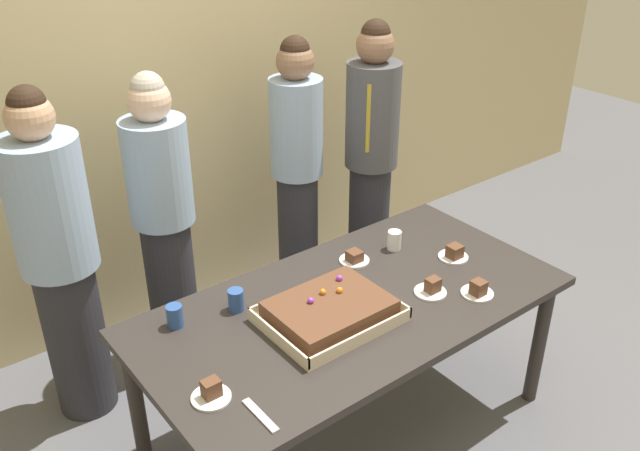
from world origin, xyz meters
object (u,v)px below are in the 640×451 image
at_px(plated_slice_near_right, 211,393).
at_px(drink_cup_far_end, 394,240).
at_px(plated_slice_far_right, 478,290).
at_px(person_green_shirt_behind, 60,259).
at_px(drink_cup_middle, 236,300).
at_px(party_table, 351,317).
at_px(person_serving_front, 297,172).
at_px(person_striped_tie_right, 371,157).
at_px(plated_slice_near_left, 354,258).
at_px(plated_slice_far_left, 454,254).
at_px(sheet_cake, 330,311).
at_px(person_far_right_suit, 164,220).
at_px(drink_cup_nearest, 175,316).
at_px(cake_server_utensil, 260,415).
at_px(plated_slice_center_front, 432,289).

distance_m(plated_slice_near_right, drink_cup_far_end, 1.34).
bearing_deg(plated_slice_far_right, person_green_shirt_behind, 138.44).
bearing_deg(plated_slice_far_right, plated_slice_near_right, 173.21).
bearing_deg(drink_cup_middle, party_table, -31.80).
height_order(person_serving_front, person_striped_tie_right, person_striped_tie_right).
xyz_separation_m(plated_slice_near_left, plated_slice_near_right, (-1.04, -0.41, 0.00)).
xyz_separation_m(plated_slice_near_right, plated_slice_far_left, (1.46, 0.13, 0.00)).
bearing_deg(sheet_cake, party_table, 14.64).
distance_m(person_serving_front, person_far_right_suit, 0.86).
relative_size(party_table, drink_cup_nearest, 19.59).
relative_size(cake_server_utensil, person_green_shirt_behind, 0.12).
height_order(plated_slice_near_right, person_serving_front, person_serving_front).
distance_m(plated_slice_center_front, person_striped_tie_right, 1.25).
bearing_deg(person_serving_front, plated_slice_center_front, 23.40).
bearing_deg(drink_cup_nearest, party_table, -25.02).
bearing_deg(drink_cup_middle, plated_slice_near_left, -1.03).
relative_size(person_green_shirt_behind, person_far_right_suit, 1.04).
height_order(drink_cup_nearest, drink_cup_far_end, same).
distance_m(cake_server_utensil, person_far_right_suit, 1.46).
bearing_deg(person_far_right_suit, person_green_shirt_behind, -91.43).
bearing_deg(plated_slice_near_left, drink_cup_nearest, 175.76).
distance_m(plated_slice_far_right, drink_cup_far_end, 0.54).
height_order(drink_cup_middle, person_green_shirt_behind, person_green_shirt_behind).
relative_size(party_table, cake_server_utensil, 9.80).
bearing_deg(sheet_cake, person_far_right_suit, 101.11).
distance_m(drink_cup_middle, person_striped_tie_right, 1.52).
bearing_deg(party_table, drink_cup_middle, 148.20).
bearing_deg(plated_slice_near_right, person_serving_front, 43.52).
bearing_deg(person_green_shirt_behind, drink_cup_nearest, -16.69).
height_order(drink_cup_nearest, person_green_shirt_behind, person_green_shirt_behind).
relative_size(sheet_cake, person_striped_tie_right, 0.32).
xyz_separation_m(party_table, cake_server_utensil, (-0.72, -0.34, 0.08)).
bearing_deg(person_green_shirt_behind, person_serving_front, 55.69).
bearing_deg(person_far_right_suit, drink_cup_far_end, 34.51).
bearing_deg(plated_slice_center_front, drink_cup_middle, 150.50).
height_order(plated_slice_near_left, drink_cup_nearest, drink_cup_nearest).
xyz_separation_m(drink_cup_far_end, person_serving_front, (0.00, 0.84, 0.08)).
xyz_separation_m(drink_cup_nearest, person_serving_front, (1.18, 0.74, 0.08)).
distance_m(drink_cup_nearest, person_green_shirt_behind, 0.70).
height_order(sheet_cake, plated_slice_near_left, sheet_cake).
height_order(plated_slice_near_left, person_striped_tie_right, person_striped_tie_right).
bearing_deg(person_green_shirt_behind, plated_slice_far_right, 10.45).
distance_m(sheet_cake, drink_cup_middle, 0.42).
distance_m(party_table, person_far_right_suit, 1.15).
relative_size(plated_slice_near_right, drink_cup_nearest, 1.50).
bearing_deg(sheet_cake, plated_slice_center_front, -13.99).
bearing_deg(drink_cup_middle, drink_cup_far_end, -2.42).
bearing_deg(drink_cup_far_end, drink_cup_nearest, 175.35).
relative_size(plated_slice_far_right, plated_slice_center_front, 1.00).
height_order(sheet_cake, plated_slice_center_front, sheet_cake).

